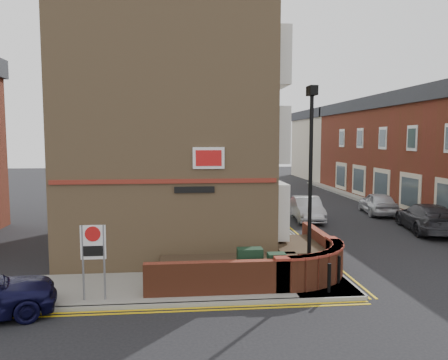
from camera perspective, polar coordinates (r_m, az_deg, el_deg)
ground at (r=13.29m, az=5.61°, el=-15.75°), size 120.00×120.00×0.00m
pavement_corner at (r=14.48m, az=-9.74°, el=-13.73°), size 13.00×3.00×0.12m
pavement_main at (r=28.89m, az=3.32°, el=-3.97°), size 2.00×32.00×0.12m
pavement_far at (r=29.89m, az=25.66°, el=-4.18°), size 4.00×40.00×0.12m
kerb_side at (r=13.08m, az=-10.22°, el=-15.89°), size 13.00×0.15×0.12m
kerb_main_near at (r=29.06m, az=5.27°, el=-3.92°), size 0.15×32.00×0.12m
kerb_main_far at (r=28.91m, az=22.26°, el=-4.36°), size 0.15×40.00×0.12m
yellow_lines_side at (r=12.87m, az=-10.31°, el=-16.52°), size 13.00×0.28×0.01m
yellow_lines_main at (r=29.11m, az=5.76°, el=-4.02°), size 0.28×32.00×0.01m
corner_building at (r=20.20m, az=-6.82°, el=9.49°), size 8.95×10.40×13.60m
garden_wall at (r=15.61m, az=3.78°, el=-12.46°), size 6.80×6.00×1.20m
lamppost at (r=14.02m, az=11.21°, el=-0.61°), size 0.25×0.50×6.30m
utility_cabinet_large at (r=14.22m, az=3.39°, el=-11.23°), size 0.80×0.45×1.20m
utility_cabinet_small at (r=14.09m, az=6.86°, el=-11.63°), size 0.55×0.40×1.10m
bollard_near at (r=13.97m, az=13.57°, el=-12.33°), size 0.11×0.11×0.90m
bollard_far at (r=14.88m, az=14.76°, el=-11.24°), size 0.11×0.11×0.90m
zone_sign at (r=13.28m, az=-16.71°, el=-8.54°), size 0.72×0.07×2.20m
far_terrace at (r=33.72m, az=24.60°, el=3.70°), size 5.40×30.40×8.00m
far_terrace_cream at (r=52.94m, az=13.09°, el=4.55°), size 5.40×12.40×8.00m
tree_near at (r=26.56m, az=4.03°, el=5.26°), size 3.64×3.65×6.70m
tree_mid at (r=34.48m, az=1.80°, el=6.15°), size 4.03×4.03×7.42m
tree_far at (r=42.42m, az=0.39°, el=5.65°), size 3.81×3.81×7.00m
traffic_light_assembly at (r=37.51m, az=1.81°, el=2.41°), size 0.20×0.16×4.20m
silver_car_near at (r=26.05m, az=10.81°, el=-3.71°), size 1.86×4.27×1.36m
red_car_main at (r=32.88m, az=5.46°, el=-1.83°), size 3.44×4.93×1.25m
grey_car_far at (r=24.86m, az=24.95°, el=-4.46°), size 2.99×5.33×1.46m
silver_car_far at (r=29.33m, az=19.45°, el=-2.86°), size 2.25×4.31×1.40m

